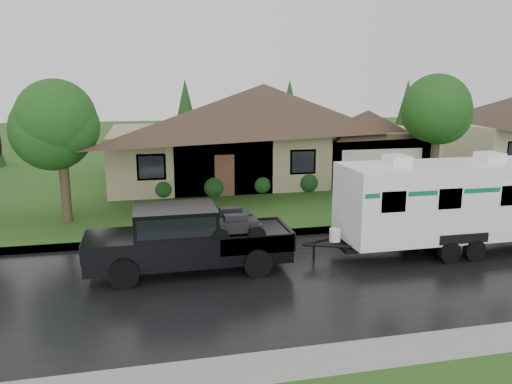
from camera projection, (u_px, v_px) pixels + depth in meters
ground at (303, 253)px, 17.08m from camera, size 140.00×140.00×0.00m
road at (323, 274)px, 15.18m from camera, size 140.00×8.00×0.01m
curb at (285, 233)px, 19.21m from camera, size 140.00×0.50×0.15m
lawn at (229, 176)px, 31.38m from camera, size 140.00×26.00×0.15m
house_main at (269, 120)px, 30.04m from camera, size 19.44×10.80×6.90m
tree_left_green at (60, 127)px, 19.76m from camera, size 3.38×3.38×5.60m
tree_right_green at (438, 113)px, 25.57m from camera, size 3.57×3.57×5.90m
shrub_row at (285, 182)px, 26.25m from camera, size 13.60×1.00×1.00m
pickup_truck at (185, 237)px, 15.26m from camera, size 6.12×2.33×2.04m
travel_trailer at (444, 200)px, 17.02m from camera, size 7.55×2.65×3.39m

